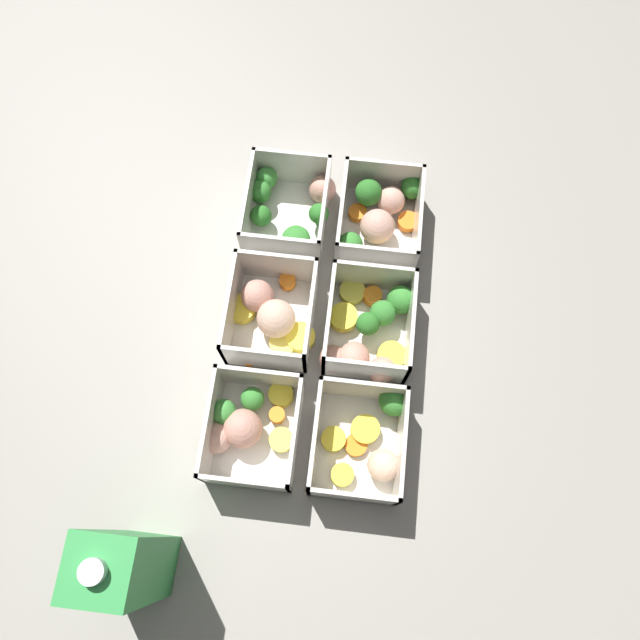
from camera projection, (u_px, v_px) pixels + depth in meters
The scene contains 8 objects.
ground_plane at pixel (320, 326), 0.84m from camera, with size 4.00×4.00×0.00m, color gray.
container_near_left at pixel (366, 440), 0.76m from camera, with size 0.14×0.11×0.07m.
container_near_center at pixel (369, 331), 0.81m from camera, with size 0.15×0.12×0.07m.
container_near_right at pixel (379, 217), 0.86m from camera, with size 0.15×0.12×0.07m.
container_far_left at pixel (247, 427), 0.77m from camera, with size 0.14×0.13×0.07m.
container_far_center at pixel (271, 314), 0.82m from camera, with size 0.14×0.13×0.07m.
container_far_right at pixel (289, 209), 0.87m from camera, with size 0.14×0.13×0.07m.
juice_carton at pixel (126, 566), 0.65m from camera, with size 0.07×0.07×0.20m.
Camera 1 is at (-0.26, -0.03, 0.80)m, focal length 35.00 mm.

